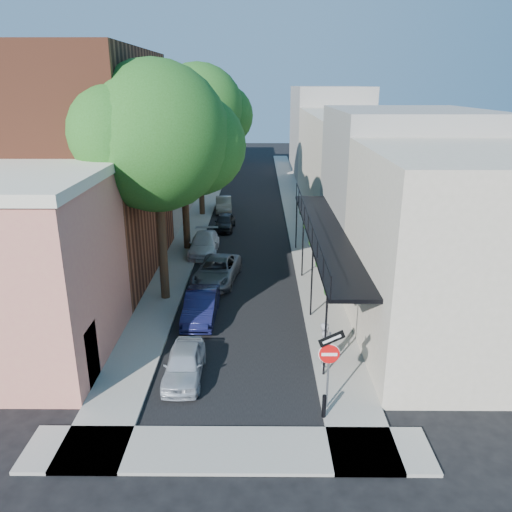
{
  "coord_description": "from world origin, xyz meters",
  "views": [
    {
      "loc": [
        0.91,
        -13.02,
        10.29
      ],
      "look_at": [
        0.76,
        8.61,
        2.8
      ],
      "focal_mm": 35.0,
      "sensor_mm": 36.0,
      "label": 1
    }
  ],
  "objects_px": {
    "oak_near": "(166,139)",
    "parked_car_a": "(184,364)",
    "oak_mid": "(189,139)",
    "sign_post": "(329,357)",
    "parked_car_e": "(225,222)",
    "parked_car_c": "(217,271)",
    "parked_car_d": "(204,244)",
    "bollard": "(324,406)",
    "parked_car_b": "(201,306)",
    "oak_far": "(205,111)",
    "parked_car_f": "(224,204)",
    "pedestrian": "(325,344)"
  },
  "relations": [
    {
      "from": "oak_far",
      "to": "pedestrian",
      "type": "height_order",
      "value": "oak_far"
    },
    {
      "from": "parked_car_c",
      "to": "parked_car_e",
      "type": "height_order",
      "value": "parked_car_c"
    },
    {
      "from": "oak_near",
      "to": "oak_mid",
      "type": "height_order",
      "value": "oak_near"
    },
    {
      "from": "parked_car_d",
      "to": "parked_car_e",
      "type": "distance_m",
      "value": 5.59
    },
    {
      "from": "parked_car_a",
      "to": "pedestrian",
      "type": "height_order",
      "value": "pedestrian"
    },
    {
      "from": "parked_car_b",
      "to": "parked_car_c",
      "type": "height_order",
      "value": "parked_car_b"
    },
    {
      "from": "oak_near",
      "to": "parked_car_f",
      "type": "relative_size",
      "value": 3.08
    },
    {
      "from": "oak_mid",
      "to": "parked_car_d",
      "type": "xyz_separation_m",
      "value": [
        0.82,
        -1.04,
        -6.42
      ]
    },
    {
      "from": "oak_far",
      "to": "pedestrian",
      "type": "bearing_deg",
      "value": -74.06
    },
    {
      "from": "oak_far",
      "to": "parked_car_d",
      "type": "xyz_separation_m",
      "value": [
        0.75,
        -10.08,
        -7.63
      ]
    },
    {
      "from": "sign_post",
      "to": "parked_car_d",
      "type": "height_order",
      "value": "sign_post"
    },
    {
      "from": "oak_near",
      "to": "oak_far",
      "type": "bearing_deg",
      "value": 89.96
    },
    {
      "from": "sign_post",
      "to": "parked_car_d",
      "type": "bearing_deg",
      "value": 109.55
    },
    {
      "from": "oak_far",
      "to": "parked_car_b",
      "type": "distance_m",
      "value": 20.97
    },
    {
      "from": "sign_post",
      "to": "parked_car_e",
      "type": "xyz_separation_m",
      "value": [
        -4.82,
        21.73,
        -1.45
      ]
    },
    {
      "from": "parked_car_f",
      "to": "pedestrian",
      "type": "distance_m",
      "value": 25.31
    },
    {
      "from": "oak_far",
      "to": "parked_car_e",
      "type": "bearing_deg",
      "value": -69.63
    },
    {
      "from": "parked_car_c",
      "to": "pedestrian",
      "type": "bearing_deg",
      "value": -53.63
    },
    {
      "from": "oak_near",
      "to": "pedestrian",
      "type": "distance_m",
      "value": 11.7
    },
    {
      "from": "bollard",
      "to": "parked_car_b",
      "type": "xyz_separation_m",
      "value": [
        -4.75,
        7.29,
        0.14
      ]
    },
    {
      "from": "bollard",
      "to": "pedestrian",
      "type": "xyz_separation_m",
      "value": [
        0.4,
        3.12,
        0.49
      ]
    },
    {
      "from": "parked_car_d",
      "to": "parked_car_b",
      "type": "bearing_deg",
      "value": -85.17
    },
    {
      "from": "sign_post",
      "to": "oak_near",
      "type": "relative_size",
      "value": 0.26
    },
    {
      "from": "oak_far",
      "to": "parked_car_e",
      "type": "distance_m",
      "value": 9.09
    },
    {
      "from": "sign_post",
      "to": "pedestrian",
      "type": "relative_size",
      "value": 1.67
    },
    {
      "from": "parked_car_a",
      "to": "parked_car_c",
      "type": "xyz_separation_m",
      "value": [
        0.43,
        9.47,
        0.06
      ]
    },
    {
      "from": "bollard",
      "to": "oak_far",
      "type": "bearing_deg",
      "value": 103.35
    },
    {
      "from": "parked_car_a",
      "to": "bollard",
      "type": "bearing_deg",
      "value": -27.01
    },
    {
      "from": "oak_near",
      "to": "parked_car_b",
      "type": "bearing_deg",
      "value": -56.83
    },
    {
      "from": "oak_mid",
      "to": "parked_car_d",
      "type": "height_order",
      "value": "oak_mid"
    },
    {
      "from": "parked_car_f",
      "to": "parked_car_d",
      "type": "bearing_deg",
      "value": -97.16
    },
    {
      "from": "parked_car_b",
      "to": "parked_car_e",
      "type": "height_order",
      "value": "parked_car_b"
    },
    {
      "from": "pedestrian",
      "to": "oak_far",
      "type": "bearing_deg",
      "value": 31.68
    },
    {
      "from": "parked_car_e",
      "to": "parked_car_a",
      "type": "bearing_deg",
      "value": -87.28
    },
    {
      "from": "parked_car_c",
      "to": "parked_car_d",
      "type": "distance_m",
      "value": 4.94
    },
    {
      "from": "oak_far",
      "to": "sign_post",
      "type": "bearing_deg",
      "value": -76.09
    },
    {
      "from": "bollard",
      "to": "oak_far",
      "type": "height_order",
      "value": "oak_far"
    },
    {
      "from": "parked_car_f",
      "to": "pedestrian",
      "type": "relative_size",
      "value": 2.07
    },
    {
      "from": "parked_car_d",
      "to": "pedestrian",
      "type": "xyz_separation_m",
      "value": [
        6.0,
        -13.56,
        0.38
      ]
    },
    {
      "from": "oak_near",
      "to": "parked_car_e",
      "type": "height_order",
      "value": "oak_near"
    },
    {
      "from": "sign_post",
      "to": "bollard",
      "type": "relative_size",
      "value": 3.74
    },
    {
      "from": "bollard",
      "to": "parked_car_d",
      "type": "bearing_deg",
      "value": 108.55
    },
    {
      "from": "oak_mid",
      "to": "oak_far",
      "type": "relative_size",
      "value": 0.86
    },
    {
      "from": "parked_car_c",
      "to": "sign_post",
      "type": "bearing_deg",
      "value": -60.57
    },
    {
      "from": "oak_near",
      "to": "parked_car_a",
      "type": "xyz_separation_m",
      "value": [
        1.54,
        -7.34,
        -7.29
      ]
    },
    {
      "from": "oak_mid",
      "to": "oak_near",
      "type": "bearing_deg",
      "value": -89.63
    },
    {
      "from": "bollard",
      "to": "parked_car_e",
      "type": "bearing_deg",
      "value": 101.85
    },
    {
      "from": "oak_near",
      "to": "parked_car_c",
      "type": "distance_m",
      "value": 7.8
    },
    {
      "from": "parked_car_a",
      "to": "parked_car_d",
      "type": "distance_m",
      "value": 14.29
    },
    {
      "from": "oak_mid",
      "to": "parked_car_a",
      "type": "bearing_deg",
      "value": -84.07
    }
  ]
}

